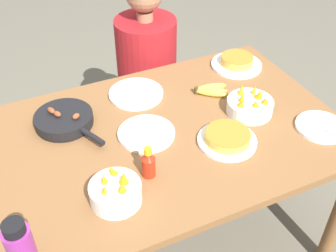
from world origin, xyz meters
The scene contains 14 objects.
ground_plane centered at (0.00, 0.00, 0.00)m, with size 14.00×14.00×0.00m, color #666051.
dining_table centered at (0.00, 0.00, 0.67)m, with size 1.48×0.99×0.77m.
banana_bunch centered at (0.30, 0.17, 0.79)m, with size 0.17×0.13×0.04m.
skillet centered at (-0.38, 0.23, 0.80)m, with size 0.25×0.36×0.08m.
frittata_plate_center centered at (0.55, 0.33, 0.80)m, with size 0.26×0.26×0.06m.
frittata_plate_side centered at (0.19, -0.17, 0.79)m, with size 0.24×0.24×0.05m.
empty_plate_near_front centered at (0.60, -0.26, 0.78)m, with size 0.22×0.22×0.02m.
empty_plate_far_left centered at (-0.02, 0.31, 0.78)m, with size 0.26×0.26×0.02m.
empty_plate_far_right centered at (-0.09, 0.02, 0.78)m, with size 0.24×0.24×0.02m.
fruit_bowl_mango centered at (0.39, -0.03, 0.81)m, with size 0.21×0.21×0.11m.
fruit_bowl_citrus centered at (-0.32, -0.27, 0.81)m, with size 0.18×0.18×0.13m.
water_bottle centered at (-0.66, -0.41, 0.88)m, with size 0.08×0.08×0.22m.
hot_sauce_bottle centered at (-0.17, -0.20, 0.83)m, with size 0.05×0.05×0.13m.
person_figure centered at (0.19, 0.71, 0.49)m, with size 0.37×0.37×1.18m.
Camera 1 is at (-0.58, -1.24, 1.91)m, focal length 45.00 mm.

